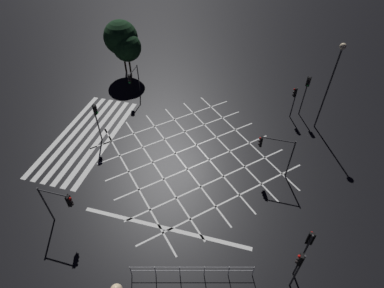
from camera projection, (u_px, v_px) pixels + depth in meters
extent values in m
plane|color=black|center=(192.00, 157.00, 25.75)|extent=(200.00, 200.00, 0.00)
cube|color=silver|center=(109.00, 141.00, 27.26)|extent=(12.06, 0.50, 0.01)
cube|color=silver|center=(100.00, 139.00, 27.44)|extent=(12.06, 0.50, 0.01)
cube|color=silver|center=(91.00, 137.00, 27.61)|extent=(12.06, 0.50, 0.01)
cube|color=silver|center=(82.00, 136.00, 27.78)|extent=(12.06, 0.50, 0.01)
cube|color=silver|center=(73.00, 134.00, 27.95)|extent=(12.06, 0.50, 0.01)
cube|color=silver|center=(65.00, 132.00, 28.13)|extent=(12.06, 0.50, 0.01)
cube|color=silver|center=(134.00, 180.00, 23.79)|extent=(10.52, 10.52, 0.01)
cube|color=silver|center=(165.00, 123.00, 29.17)|extent=(10.52, 10.52, 0.01)
cube|color=silver|center=(158.00, 170.00, 24.57)|extent=(10.52, 10.52, 0.01)
cube|color=silver|center=(175.00, 135.00, 27.80)|extent=(10.52, 10.52, 0.01)
cube|color=silver|center=(181.00, 161.00, 25.36)|extent=(10.52, 10.52, 0.01)
cube|color=silver|center=(186.00, 149.00, 26.43)|extent=(10.52, 10.52, 0.01)
cube|color=silver|center=(203.00, 152.00, 26.14)|extent=(10.52, 10.52, 0.01)
cube|color=silver|center=(198.00, 164.00, 25.07)|extent=(10.52, 10.52, 0.01)
cube|color=silver|center=(223.00, 144.00, 26.93)|extent=(10.52, 10.52, 0.01)
cube|color=silver|center=(212.00, 182.00, 23.70)|extent=(10.52, 10.52, 0.01)
cube|color=silver|center=(242.00, 136.00, 27.71)|extent=(10.52, 10.52, 0.01)
cube|color=silver|center=(228.00, 201.00, 22.33)|extent=(10.52, 10.52, 0.01)
cube|color=silver|center=(165.00, 228.00, 20.64)|extent=(0.30, 12.06, 0.01)
cylinder|color=#2D2D30|center=(46.00, 205.00, 19.92)|extent=(0.11, 0.11, 3.54)
cylinder|color=#2D2D30|center=(52.00, 193.00, 18.62)|extent=(0.09, 2.12, 0.09)
cube|color=black|center=(70.00, 201.00, 18.72)|extent=(0.28, 0.16, 0.90)
sphere|color=red|center=(70.00, 198.00, 18.49)|extent=(0.18, 0.18, 0.18)
sphere|color=black|center=(71.00, 201.00, 18.70)|extent=(0.18, 0.18, 0.18)
sphere|color=black|center=(72.00, 204.00, 18.90)|extent=(0.18, 0.18, 0.18)
cube|color=black|center=(68.00, 201.00, 18.74)|extent=(0.36, 0.02, 0.98)
cylinder|color=#2D2D30|center=(293.00, 103.00, 28.76)|extent=(0.11, 0.11, 3.34)
cube|color=black|center=(295.00, 92.00, 27.99)|extent=(0.28, 0.16, 0.90)
sphere|color=red|center=(294.00, 89.00, 27.81)|extent=(0.18, 0.18, 0.18)
sphere|color=black|center=(294.00, 92.00, 28.01)|extent=(0.18, 0.18, 0.18)
sphere|color=black|center=(293.00, 95.00, 28.21)|extent=(0.18, 0.18, 0.18)
cube|color=black|center=(296.00, 92.00, 27.97)|extent=(0.36, 0.02, 0.98)
cylinder|color=#2D2D30|center=(302.00, 256.00, 16.80)|extent=(0.11, 0.11, 4.46)
cube|color=black|center=(310.00, 238.00, 15.72)|extent=(0.16, 0.28, 0.90)
sphere|color=red|center=(312.00, 233.00, 15.60)|extent=(0.18, 0.18, 0.18)
sphere|color=black|center=(310.00, 236.00, 15.80)|extent=(0.18, 0.18, 0.18)
sphere|color=black|center=(309.00, 239.00, 16.01)|extent=(0.18, 0.18, 0.18)
cube|color=black|center=(310.00, 240.00, 15.66)|extent=(0.02, 0.36, 0.98)
cylinder|color=#2D2D30|center=(297.00, 272.00, 16.57)|extent=(0.11, 0.11, 3.64)
cube|color=black|center=(300.00, 260.00, 15.71)|extent=(0.28, 0.16, 0.90)
sphere|color=red|center=(299.00, 256.00, 15.52)|extent=(0.18, 0.18, 0.18)
sphere|color=black|center=(298.00, 259.00, 15.73)|extent=(0.18, 0.18, 0.18)
sphere|color=black|center=(297.00, 262.00, 15.93)|extent=(0.18, 0.18, 0.18)
cube|color=black|center=(302.00, 260.00, 15.69)|extent=(0.36, 0.02, 0.98)
cylinder|color=#2D2D30|center=(290.00, 160.00, 22.86)|extent=(0.11, 0.11, 3.77)
cylinder|color=#2D2D30|center=(279.00, 140.00, 21.92)|extent=(0.09, 2.41, 0.09)
cube|color=black|center=(261.00, 142.00, 22.45)|extent=(0.28, 0.16, 0.90)
sphere|color=red|center=(260.00, 138.00, 22.27)|extent=(0.18, 0.18, 0.18)
sphere|color=black|center=(260.00, 141.00, 22.48)|extent=(0.18, 0.18, 0.18)
sphere|color=black|center=(259.00, 144.00, 22.68)|extent=(0.18, 0.18, 0.18)
cube|color=black|center=(262.00, 142.00, 22.44)|extent=(0.36, 0.02, 0.98)
cylinder|color=#2D2D30|center=(304.00, 96.00, 28.79)|extent=(0.11, 0.11, 4.27)
cube|color=black|center=(308.00, 82.00, 27.58)|extent=(0.16, 0.28, 0.90)
sphere|color=black|center=(309.00, 80.00, 27.30)|extent=(0.18, 0.18, 0.18)
sphere|color=black|center=(308.00, 83.00, 27.50)|extent=(0.18, 0.18, 0.18)
sphere|color=green|center=(308.00, 85.00, 27.71)|extent=(0.18, 0.18, 0.18)
cube|color=black|center=(308.00, 81.00, 27.65)|extent=(0.02, 0.36, 0.98)
cylinder|color=#2D2D30|center=(139.00, 78.00, 32.22)|extent=(0.11, 0.11, 3.25)
cylinder|color=#2D2D30|center=(133.00, 71.00, 30.50)|extent=(2.02, 0.09, 0.09)
cube|color=black|center=(130.00, 79.00, 30.09)|extent=(0.16, 0.28, 0.90)
sphere|color=black|center=(129.00, 77.00, 29.81)|extent=(0.18, 0.18, 0.18)
sphere|color=black|center=(129.00, 80.00, 30.01)|extent=(0.18, 0.18, 0.18)
sphere|color=green|center=(130.00, 83.00, 30.21)|extent=(0.18, 0.18, 0.18)
cube|color=black|center=(130.00, 79.00, 30.15)|extent=(0.02, 0.36, 0.98)
cylinder|color=#2D2D30|center=(97.00, 123.00, 26.11)|extent=(0.11, 0.11, 3.84)
cube|color=black|center=(95.00, 110.00, 25.12)|extent=(0.28, 0.16, 0.90)
sphere|color=black|center=(96.00, 107.00, 24.89)|extent=(0.18, 0.18, 0.18)
sphere|color=black|center=(96.00, 110.00, 25.10)|extent=(0.18, 0.18, 0.18)
sphere|color=green|center=(97.00, 113.00, 25.30)|extent=(0.18, 0.18, 0.18)
cube|color=black|center=(94.00, 110.00, 25.13)|extent=(0.36, 0.02, 0.98)
cylinder|color=#2D2D30|center=(327.00, 91.00, 26.08)|extent=(0.14, 0.14, 7.91)
sphere|color=#F9E0B2|center=(343.00, 46.00, 23.30)|extent=(0.52, 0.52, 0.52)
cylinder|color=#38281C|center=(130.00, 67.00, 35.00)|extent=(0.20, 0.20, 2.39)
sphere|color=#143319|center=(127.00, 47.00, 33.38)|extent=(3.18, 3.18, 3.18)
cylinder|color=#38281C|center=(125.00, 61.00, 35.40)|extent=(0.21, 0.21, 2.93)
sphere|color=#143319|center=(121.00, 37.00, 33.44)|extent=(3.81, 3.81, 3.81)
cylinder|color=#B7B7BC|center=(131.00, 271.00, 17.90)|extent=(0.05, 0.05, 1.05)
cylinder|color=#B7B7BC|center=(155.00, 271.00, 17.90)|extent=(0.05, 0.05, 1.05)
cylinder|color=#B7B7BC|center=(180.00, 271.00, 17.90)|extent=(0.05, 0.05, 1.05)
cylinder|color=#B7B7BC|center=(204.00, 271.00, 17.90)|extent=(0.05, 0.05, 1.05)
cylinder|color=#B7B7BC|center=(229.00, 271.00, 17.90)|extent=(0.05, 0.05, 1.05)
cylinder|color=#B7B7BC|center=(253.00, 271.00, 17.90)|extent=(0.05, 0.05, 1.05)
cylinder|color=#B7B7BC|center=(192.00, 267.00, 17.57)|extent=(1.95, 7.09, 0.04)
cylinder|color=#B7B7BC|center=(192.00, 271.00, 17.87)|extent=(1.95, 7.09, 0.04)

